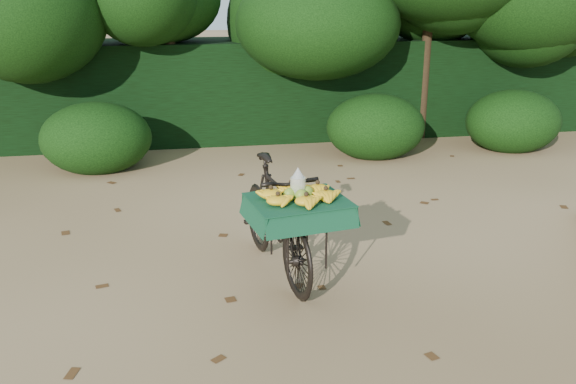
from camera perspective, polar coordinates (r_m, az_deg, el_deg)
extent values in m
plane|color=tan|center=(6.15, 7.29, -7.50)|extent=(80.00, 80.00, 0.00)
imported|color=black|center=(5.90, -1.13, -2.47)|extent=(0.84, 1.96, 1.14)
cube|color=black|center=(5.25, 0.97, -0.94)|extent=(0.49, 0.56, 0.03)
cube|color=#144D27|center=(5.24, 0.97, -0.74)|extent=(0.92, 0.81, 0.01)
ellipsoid|color=olive|center=(5.25, 1.79, -0.03)|extent=(0.11, 0.09, 0.12)
ellipsoid|color=olive|center=(5.28, 0.71, 0.09)|extent=(0.11, 0.09, 0.12)
ellipsoid|color=olive|center=(5.19, 0.15, -0.22)|extent=(0.11, 0.09, 0.12)
ellipsoid|color=olive|center=(5.16, 1.25, -0.35)|extent=(0.11, 0.09, 0.12)
cylinder|color=#EAE5C6|center=(5.21, 0.93, 0.47)|extent=(0.13, 0.13, 0.17)
cube|color=black|center=(11.83, -1.84, 9.72)|extent=(26.00, 1.80, 1.80)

